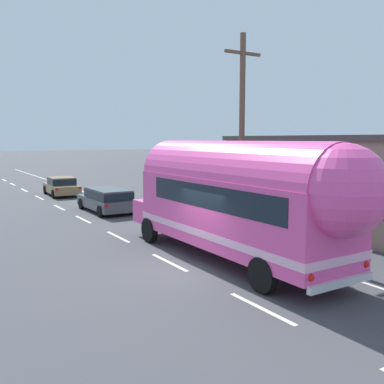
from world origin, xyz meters
TOP-DOWN VIEW (x-y plane):
  - ground_plane at (0.00, 0.00)m, footprint 300.00×300.00m
  - lane_markings at (2.70, 12.39)m, footprint 3.96×80.00m
  - utility_pole at (4.57, 2.94)m, footprint 1.80×0.24m
  - painted_bus at (1.92, -0.37)m, footprint 2.62×11.44m
  - car_lead at (1.91, 11.91)m, footprint 2.03×4.74m
  - car_second at (1.73, 20.76)m, footprint 2.11×4.40m

SIDE VIEW (x-z plane):
  - ground_plane at x=0.00m, z-range 0.00..0.00m
  - lane_markings at x=2.70m, z-range 0.00..0.01m
  - car_second at x=1.73m, z-range 0.05..1.42m
  - car_lead at x=1.91m, z-range 0.11..1.48m
  - painted_bus at x=1.92m, z-range 0.24..4.37m
  - utility_pole at x=4.57m, z-range 0.17..8.67m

